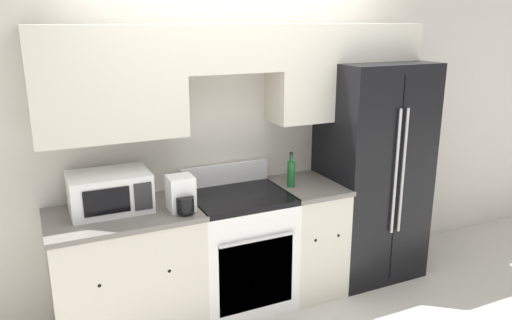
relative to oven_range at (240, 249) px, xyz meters
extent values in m
plane|color=beige|center=(0.14, -0.31, -0.45)|extent=(12.00, 12.00, 0.00)
cube|color=beige|center=(0.14, 0.35, 0.85)|extent=(8.00, 0.06, 2.60)
cube|color=beige|center=(-0.85, 0.15, 1.29)|extent=(0.99, 0.33, 0.74)
cube|color=beige|center=(0.00, 0.15, 1.50)|extent=(0.72, 0.33, 0.34)
cube|color=beige|center=(0.99, 0.15, 1.29)|extent=(1.26, 0.33, 0.74)
cube|color=beige|center=(-0.85, 0.00, -0.02)|extent=(0.99, 0.62, 0.86)
cube|color=slate|center=(-0.85, 0.00, 0.43)|extent=(1.01, 0.64, 0.03)
sphere|color=black|center=(-1.08, -0.31, 0.11)|extent=(0.03, 0.03, 0.03)
sphere|color=black|center=(-0.63, -0.31, 0.11)|extent=(0.03, 0.03, 0.03)
cube|color=beige|center=(0.59, 0.00, -0.02)|extent=(0.45, 0.62, 0.86)
cube|color=slate|center=(0.59, 0.00, 0.43)|extent=(0.48, 0.64, 0.03)
sphere|color=black|center=(0.49, -0.31, 0.11)|extent=(0.03, 0.03, 0.03)
sphere|color=black|center=(0.69, -0.31, 0.11)|extent=(0.03, 0.03, 0.03)
cube|color=white|center=(0.00, 0.00, -0.03)|extent=(0.72, 0.62, 0.86)
cube|color=black|center=(0.00, -0.30, -0.07)|extent=(0.58, 0.01, 0.55)
cube|color=black|center=(0.00, 0.00, 0.42)|extent=(0.72, 0.62, 0.04)
cube|color=white|center=(0.00, 0.28, 0.52)|extent=(0.72, 0.04, 0.16)
cylinder|color=silver|center=(0.00, -0.33, 0.21)|extent=(0.58, 0.02, 0.02)
cube|color=black|center=(1.22, 0.06, 0.46)|extent=(0.81, 0.73, 1.83)
cube|color=black|center=(1.22, -0.31, 0.46)|extent=(0.01, 0.01, 1.68)
cylinder|color=#B7B7BC|center=(1.18, -0.33, 0.55)|extent=(0.02, 0.02, 1.00)
cylinder|color=#B7B7BC|center=(1.25, -0.33, 0.55)|extent=(0.02, 0.02, 1.00)
cube|color=white|center=(-0.92, 0.08, 0.57)|extent=(0.53, 0.38, 0.26)
cube|color=black|center=(-0.96, -0.11, 0.57)|extent=(0.29, 0.01, 0.17)
cube|color=#262628|center=(-0.73, -0.11, 0.57)|extent=(0.12, 0.01, 0.18)
cylinder|color=#195928|center=(0.44, 0.00, 0.54)|extent=(0.06, 0.06, 0.20)
cylinder|color=#195928|center=(0.44, 0.00, 0.67)|extent=(0.03, 0.03, 0.06)
cylinder|color=black|center=(0.44, 0.00, 0.71)|extent=(0.03, 0.03, 0.02)
cube|color=white|center=(-0.48, -0.11, 0.56)|extent=(0.17, 0.17, 0.24)
cylinder|color=black|center=(-0.48, -0.21, 0.51)|extent=(0.12, 0.12, 0.11)
camera|label=1|loc=(-1.36, -3.22, 1.69)|focal=35.00mm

